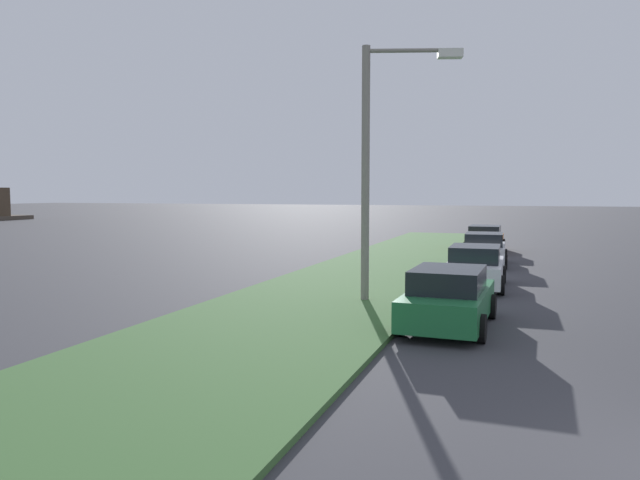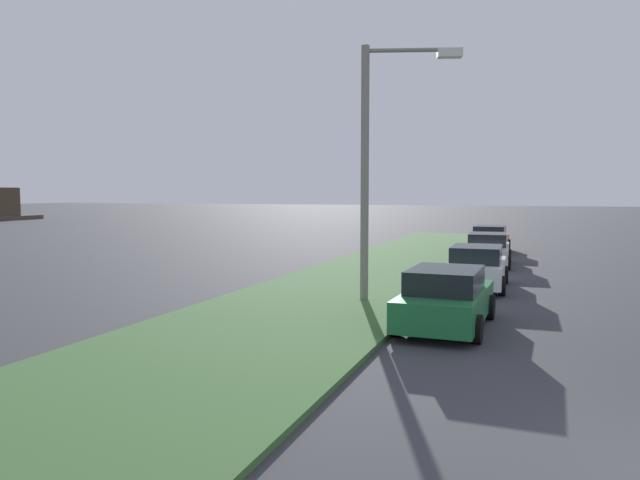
{
  "view_description": "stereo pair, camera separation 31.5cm",
  "coord_description": "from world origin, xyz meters",
  "px_view_note": "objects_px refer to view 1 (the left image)",
  "views": [
    {
      "loc": [
        -7.37,
        2.58,
        3.27
      ],
      "look_at": [
        10.42,
        8.76,
        1.78
      ],
      "focal_mm": 33.45,
      "sensor_mm": 36.0,
      "label": 1
    },
    {
      "loc": [
        -7.26,
        2.29,
        3.27
      ],
      "look_at": [
        10.42,
        8.76,
        1.78
      ],
      "focal_mm": 33.45,
      "sensor_mm": 36.0,
      "label": 2
    }
  ],
  "objects_px": {
    "parked_car_green": "(449,298)",
    "streetlight": "(378,155)",
    "parked_car_silver": "(484,249)",
    "parked_car_orange": "(485,239)",
    "parked_car_white": "(475,267)"
  },
  "relations": [
    {
      "from": "parked_car_green",
      "to": "streetlight",
      "type": "relative_size",
      "value": 0.58
    },
    {
      "from": "parked_car_silver",
      "to": "parked_car_orange",
      "type": "height_order",
      "value": "same"
    },
    {
      "from": "parked_car_silver",
      "to": "streetlight",
      "type": "relative_size",
      "value": 0.58
    },
    {
      "from": "parked_car_white",
      "to": "parked_car_orange",
      "type": "bearing_deg",
      "value": 1.26
    },
    {
      "from": "parked_car_white",
      "to": "parked_car_orange",
      "type": "height_order",
      "value": "same"
    },
    {
      "from": "parked_car_white",
      "to": "streetlight",
      "type": "distance_m",
      "value": 5.95
    },
    {
      "from": "parked_car_white",
      "to": "parked_car_silver",
      "type": "height_order",
      "value": "same"
    },
    {
      "from": "parked_car_orange",
      "to": "streetlight",
      "type": "height_order",
      "value": "streetlight"
    },
    {
      "from": "parked_car_orange",
      "to": "parked_car_green",
      "type": "bearing_deg",
      "value": -178.38
    },
    {
      "from": "parked_car_green",
      "to": "parked_car_orange",
      "type": "height_order",
      "value": "same"
    },
    {
      "from": "parked_car_green",
      "to": "streetlight",
      "type": "height_order",
      "value": "streetlight"
    },
    {
      "from": "parked_car_green",
      "to": "streetlight",
      "type": "bearing_deg",
      "value": 45.25
    },
    {
      "from": "parked_car_green",
      "to": "parked_car_silver",
      "type": "distance_m",
      "value": 13.26
    },
    {
      "from": "parked_car_white",
      "to": "parked_car_silver",
      "type": "relative_size",
      "value": 0.99
    },
    {
      "from": "parked_car_white",
      "to": "parked_car_orange",
      "type": "relative_size",
      "value": 1.0
    }
  ]
}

